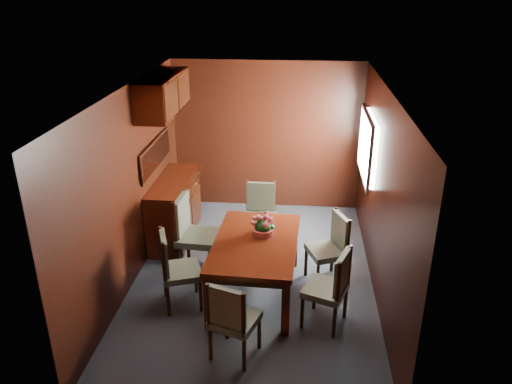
# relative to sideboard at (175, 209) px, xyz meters

# --- Properties ---
(ground) EXTENTS (4.50, 4.50, 0.00)m
(ground) POSITION_rel_sideboard_xyz_m (1.25, -1.00, -0.45)
(ground) COLOR #39434D
(ground) RESTS_ON ground
(room_shell) EXTENTS (3.06, 4.52, 2.41)m
(room_shell) POSITION_rel_sideboard_xyz_m (1.15, -0.67, 1.18)
(room_shell) COLOR black
(room_shell) RESTS_ON ground
(sideboard) EXTENTS (0.48, 1.40, 0.90)m
(sideboard) POSITION_rel_sideboard_xyz_m (0.00, 0.00, 0.00)
(sideboard) COLOR #330F06
(sideboard) RESTS_ON ground
(dining_table) EXTENTS (1.03, 1.58, 0.72)m
(dining_table) POSITION_rel_sideboard_xyz_m (1.31, -1.34, 0.17)
(dining_table) COLOR #330F06
(dining_table) RESTS_ON ground
(chair_left_near) EXTENTS (0.55, 0.57, 0.94)m
(chair_left_near) POSITION_rel_sideboard_xyz_m (0.41, -1.65, 0.07)
(chair_left_near) COLOR black
(chair_left_near) RESTS_ON ground
(chair_left_far) EXTENTS (0.52, 0.54, 1.06)m
(chair_left_far) POSITION_rel_sideboard_xyz_m (0.45, -0.90, 0.14)
(chair_left_far) COLOR black
(chair_left_far) RESTS_ON ground
(chair_right_near) EXTENTS (0.56, 0.57, 0.93)m
(chair_right_near) POSITION_rel_sideboard_xyz_m (2.18, -1.86, 0.07)
(chair_right_near) COLOR black
(chair_right_near) RESTS_ON ground
(chair_right_far) EXTENTS (0.55, 0.56, 0.92)m
(chair_right_far) POSITION_rel_sideboard_xyz_m (2.22, -0.97, 0.06)
(chair_right_far) COLOR black
(chair_right_far) RESTS_ON ground
(chair_head) EXTENTS (0.54, 0.53, 0.91)m
(chair_head) POSITION_rel_sideboard_xyz_m (1.18, -2.49, 0.05)
(chair_head) COLOR black
(chair_head) RESTS_ON ground
(chair_foot) EXTENTS (0.44, 0.42, 0.92)m
(chair_foot) POSITION_rel_sideboard_xyz_m (1.26, -0.09, 0.06)
(chair_foot) COLOR black
(chair_foot) RESTS_ON ground
(flower_centerpiece) EXTENTS (0.28, 0.28, 0.28)m
(flower_centerpiece) POSITION_rel_sideboard_xyz_m (1.38, -1.17, 0.40)
(flower_centerpiece) COLOR #B84538
(flower_centerpiece) RESTS_ON dining_table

